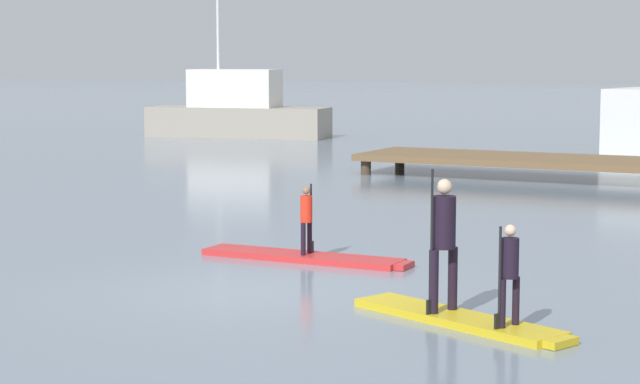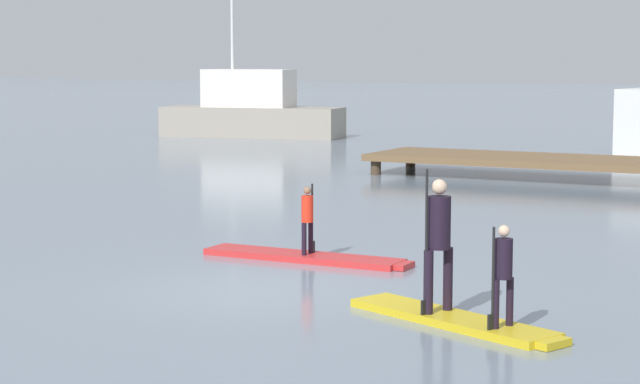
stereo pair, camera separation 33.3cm
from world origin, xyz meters
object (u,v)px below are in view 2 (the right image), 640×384
Objects in this scene: paddler_adult at (438,236)px; paddler_child_front at (503,270)px; paddleboard_near at (307,257)px; paddler_child_solo at (308,216)px; motor_boat_small_navy at (251,111)px; paddleboard_far at (455,320)px.

paddler_adult is 1.49× the size of paddler_child_front.
paddleboard_near is 3.17× the size of paddler_child_solo.
paddler_child_solo is 28.37m from motor_boat_small_navy.
paddler_adult is 32.72m from motor_boat_small_navy.
motor_boat_small_navy reaches higher than paddleboard_far.
paddleboard_near is at bearing -126.16° from paddler_child_solo.
paddler_child_solo is (0.01, 0.01, 0.65)m from paddleboard_near.
paddler_child_solo is at bearing -56.88° from motor_boat_small_navy.
paddler_child_front is (4.38, -3.33, 0.07)m from paddler_child_solo.
motor_boat_small_navy is (-15.49, 23.78, 1.01)m from paddleboard_near.
paddleboard_far is 0.41× the size of motor_boat_small_navy.
paddler_adult reaches higher than paddler_child_solo.
paddleboard_near is 4.79m from paddleboard_far.
paddler_child_solo is at bearing 142.71° from paddler_child_front.
paddler_adult is at bearing 159.04° from paddleboard_far.
motor_boat_small_navy is at bearing 125.60° from paddleboard_far.
motor_boat_small_navy reaches higher than paddler_adult.
paddler_child_front reaches higher than paddler_child_solo.
paddler_adult is (3.42, -2.93, 1.00)m from paddleboard_near.
paddler_child_solo reaches higher than paddleboard_near.
paddler_child_solo is 4.52m from paddler_adult.
paddleboard_near is 2.94× the size of paddler_child_front.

